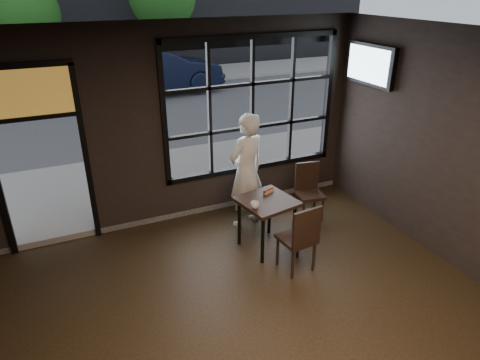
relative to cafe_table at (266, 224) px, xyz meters
name	(u,v)px	position (x,y,z in m)	size (l,w,h in m)	color
ceiling	(312,51)	(-0.78, -2.10, 2.81)	(6.00, 7.00, 0.02)	black
window_frame	(252,106)	(0.42, 1.40, 1.40)	(3.06, 0.12, 2.28)	black
stained_transom	(27,92)	(-2.88, 1.40, 1.95)	(1.20, 0.06, 0.70)	orange
street_asphalt	(78,53)	(-0.78, 21.90, -0.42)	(60.00, 41.00, 0.04)	#545456
cafe_table	(266,224)	(0.00, 0.00, 0.00)	(0.74, 0.74, 0.81)	black
chair_near	(297,236)	(0.14, -0.63, 0.11)	(0.44, 0.44, 1.02)	black
chair_window	(310,193)	(1.07, 0.48, 0.07)	(0.41, 0.41, 0.95)	black
man	(246,171)	(0.02, 0.75, 0.55)	(0.69, 0.46, 1.90)	silver
hotdog	(268,191)	(0.13, 0.20, 0.43)	(0.20, 0.08, 0.06)	tan
cup	(255,205)	(-0.27, -0.15, 0.45)	(0.12, 0.12, 0.10)	silver
tv	(370,64)	(2.15, 0.66, 2.07)	(0.12, 1.10, 0.64)	black
navy_car	(156,70)	(0.90, 10.11, 0.45)	(1.60, 4.60, 1.51)	black
tree_left	(28,14)	(-2.84, 12.97, 2.23)	(2.19, 2.19, 3.74)	#332114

